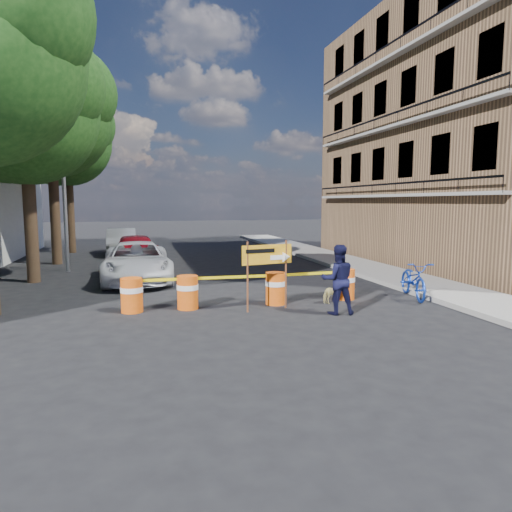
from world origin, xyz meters
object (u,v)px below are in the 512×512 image
barrel_far_left (132,294)px  sedan_silver (122,241)px  pedestrian (338,279)px  bicycle (414,263)px  barrel_mid_left (188,292)px  barrel_far_right (345,283)px  dog (334,293)px  suv_white (137,262)px  detour_sign (274,259)px  barrel_mid_right (276,288)px  sedan_red (136,251)px

barrel_far_left → sedan_silver: size_ratio=0.21×
pedestrian → bicycle: size_ratio=0.85×
barrel_far_left → sedan_silver: 13.96m
barrel_mid_left → bicycle: bearing=-2.4°
barrel_far_left → barrel_far_right: (6.08, 0.07, 0.00)m
dog → suv_white: (-5.40, 5.20, 0.42)m
pedestrian → detour_sign: bearing=-20.6°
barrel_far_right → bicycle: (2.06, -0.35, 0.59)m
detour_sign → sedan_silver: 15.23m
bicycle → dog: bearing=-162.6°
barrel_mid_right → barrel_far_right: bearing=3.3°
bicycle → barrel_far_right: bearing=-174.1°
detour_sign → pedestrian: (1.45, -0.88, -0.46)m
suv_white → sedan_silver: same height
barrel_mid_left → detour_sign: (2.21, -0.64, 0.88)m
barrel_far_left → detour_sign: detour_sign is taller
bicycle → sedan_silver: bearing=137.5°
barrel_far_left → barrel_far_right: same height
barrel_far_right → bicycle: size_ratio=0.43×
pedestrian → dog: bearing=-99.5°
detour_sign → sedan_silver: bearing=96.0°
barrel_far_right → bicycle: 2.17m
suv_white → detour_sign: bearing=-57.8°
pedestrian → bicycle: (3.03, 1.24, 0.16)m
barrel_far_left → sedan_silver: sedan_silver is taller
barrel_far_left → sedan_red: 8.23m
barrel_mid_left → barrel_mid_right: bearing=-1.3°
barrel_mid_left → dog: size_ratio=1.31×
barrel_far_right → dog: size_ratio=1.31×
pedestrian → bicycle: bearing=-147.1°
barrel_far_left → bicycle: (8.14, -0.28, 0.59)m
detour_sign → pedestrian: detour_sign is taller
sedan_silver → barrel_mid_left: bearing=-83.1°
barrel_mid_left → barrel_mid_right: 2.45m
barrel_mid_left → suv_white: size_ratio=0.18×
suv_white → barrel_mid_right: bearing=-53.0°
barrel_far_right → pedestrian: pedestrian is taller
barrel_far_left → pedestrian: pedestrian is taller
suv_white → barrel_far_left: bearing=-92.2°
barrel_mid_right → dog: (1.64, -0.31, -0.18)m
barrel_far_left → bicycle: bearing=-2.0°
barrel_far_right → pedestrian: 1.91m
barrel_mid_left → bicycle: (6.69, -0.28, 0.59)m
barrel_far_right → sedan_silver: (-6.77, 13.87, 0.24)m
dog → sedan_red: (-5.43, 8.59, 0.46)m
pedestrian → bicycle: 3.28m
sedan_red → sedan_silver: sedan_red is taller
barrel_far_left → dog: (5.54, -0.36, -0.18)m
detour_sign → suv_white: size_ratio=0.36×
pedestrian → dog: size_ratio=2.60×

